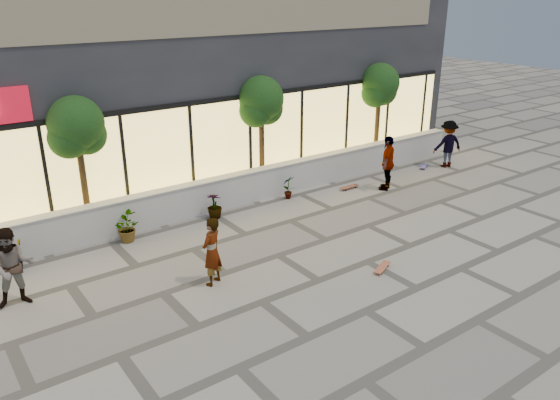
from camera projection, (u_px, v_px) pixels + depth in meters
ground at (366, 311)px, 11.86m from camera, size 80.00×80.00×0.00m
planter_wall at (208, 196)px, 16.94m from camera, size 22.00×0.42×1.04m
retail_building at (129, 56)px, 19.73m from camera, size 24.00×9.17×8.50m
shrub_b at (16, 255)px, 13.45m from camera, size 0.57×0.57×0.81m
shrub_c at (125, 228)px, 14.98m from camera, size 0.68×0.77×0.81m
shrub_d at (214, 205)px, 16.52m from camera, size 0.64×0.64×0.81m
shrub_e at (288, 187)px, 18.05m from camera, size 0.46×0.35×0.81m
tree_midwest at (77, 130)px, 14.66m from camera, size 1.60×1.50×3.92m
tree_mideast at (261, 104)px, 17.95m from camera, size 1.60×1.50×3.92m
tree_east at (379, 87)px, 20.96m from camera, size 1.60×1.50×3.92m
skater_center at (212, 252)px, 12.67m from camera, size 0.73×0.64×1.68m
skater_left at (13, 268)px, 11.78m from camera, size 1.00×0.84×1.83m
skater_right_near at (388, 163)px, 18.71m from camera, size 1.19×0.98×1.91m
skater_right_far at (448, 144)px, 21.12m from camera, size 1.34×1.02×1.83m
skateboard_center at (382, 267)px, 13.56m from camera, size 0.75×0.47×0.09m
skateboard_right_near at (349, 187)px, 19.03m from camera, size 0.76×0.20×0.09m
skateboard_right_far at (424, 166)px, 21.29m from camera, size 0.73×0.51×0.09m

